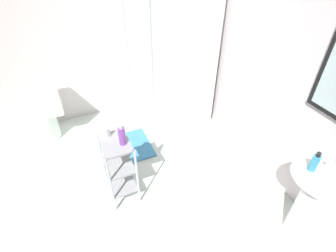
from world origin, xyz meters
name	(u,v)px	position (x,y,z in m)	size (l,w,h in m)	color
ground_plane	(112,208)	(0.00, 0.00, -0.01)	(4.20, 4.20, 0.02)	silver
wall_back	(282,65)	(0.01, 1.85, 1.25)	(4.20, 0.14, 2.50)	silver
wall_left	(62,33)	(-1.85, 0.00, 1.25)	(0.10, 4.20, 2.50)	silver
shower_stall	(167,91)	(-1.22, 1.17, 0.46)	(0.92, 0.92, 2.00)	white
pedestal_sink	(311,192)	(0.94, 1.52, 0.58)	(0.46, 0.37, 0.81)	white
sink_faucet	(335,165)	(0.94, 1.64, 0.86)	(0.03, 0.03, 0.10)	silver
toilet	(45,118)	(-1.48, -0.48, 0.31)	(0.37, 0.49, 0.76)	white
storage_cart	(119,165)	(-0.14, 0.17, 0.44)	(0.38, 0.28, 0.74)	silver
hand_soap_bottle	(315,163)	(0.88, 1.48, 0.89)	(0.06, 0.06, 0.18)	#389ED1
conditioner_bottle_purple	(122,136)	(-0.09, 0.23, 0.84)	(0.06, 0.06, 0.22)	purple
rinse_cup	(106,132)	(-0.26, 0.12, 0.79)	(0.07, 0.07, 0.09)	silver
bath_mat	(135,145)	(-0.81, 0.52, 0.01)	(0.60, 0.40, 0.02)	teal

